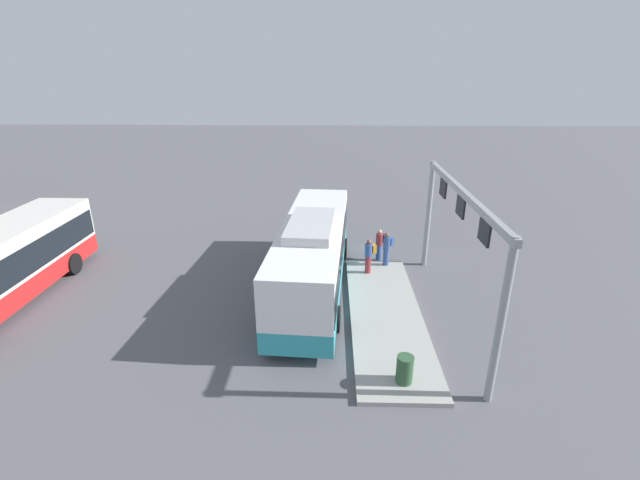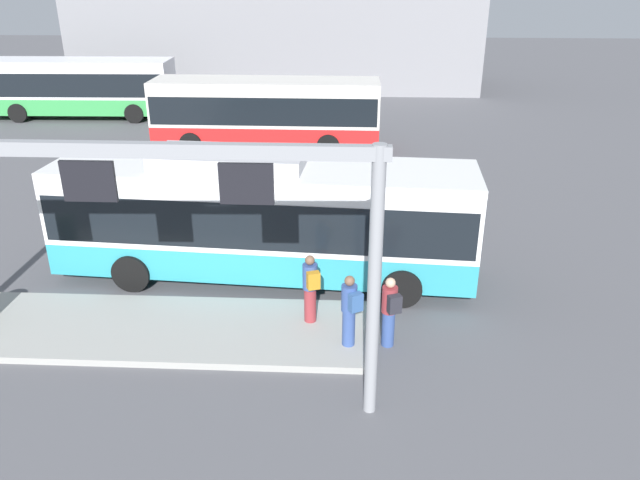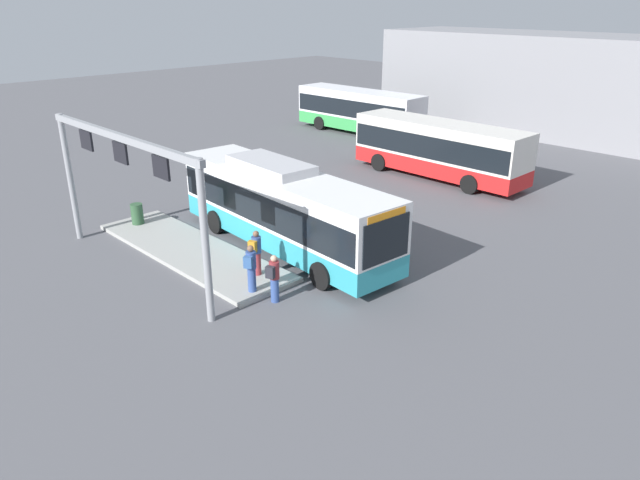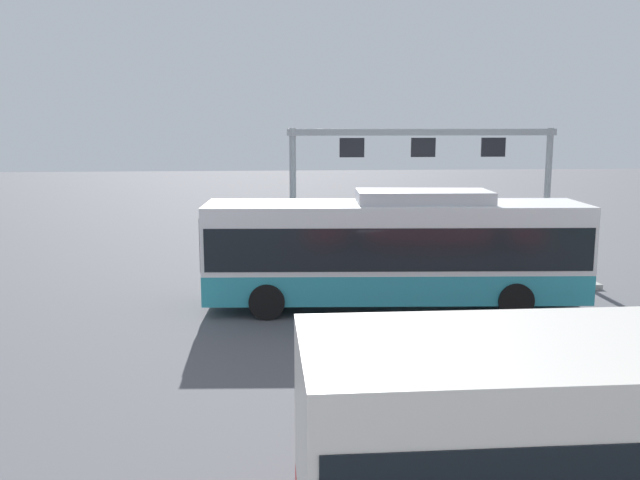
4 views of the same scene
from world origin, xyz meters
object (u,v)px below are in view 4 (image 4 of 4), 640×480
(person_boarding, at_px, (308,252))
(trash_bin, at_px, (557,263))
(person_waiting_mid, at_px, (337,257))
(person_waiting_near, at_px, (283,258))
(bus_main, at_px, (394,247))

(person_boarding, xyz_separation_m, trash_bin, (-8.59, 0.45, -0.44))
(person_waiting_mid, distance_m, trash_bin, 7.72)
(person_boarding, distance_m, person_waiting_near, 0.92)
(bus_main, bearing_deg, person_boarding, -52.80)
(bus_main, bearing_deg, person_waiting_near, -41.76)
(person_boarding, relative_size, person_waiting_near, 1.00)
(person_boarding, height_order, person_waiting_mid, same)
(bus_main, height_order, person_waiting_near, bus_main)
(bus_main, bearing_deg, trash_bin, -150.33)
(person_boarding, distance_m, person_waiting_mid, 1.30)
(person_boarding, distance_m, trash_bin, 8.62)
(person_boarding, xyz_separation_m, person_waiting_near, (0.87, 0.26, -0.16))
(trash_bin, bearing_deg, bus_main, 25.79)
(bus_main, distance_m, person_waiting_near, 4.62)
(person_waiting_mid, bearing_deg, person_boarding, -156.97)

